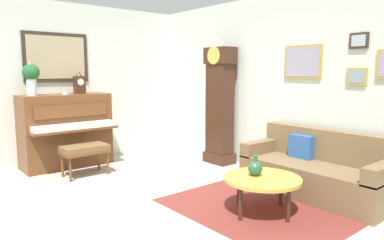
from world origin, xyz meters
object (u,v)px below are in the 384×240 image
(grandfather_clock, at_px, (220,109))
(green_jug, at_px, (255,168))
(piano, at_px, (66,130))
(mantel_clock, at_px, (79,84))
(piano_bench, at_px, (85,150))
(teacup, at_px, (65,93))
(flower_vase, at_px, (31,76))
(couch, at_px, (316,171))
(coffee_table, at_px, (262,180))

(grandfather_clock, xyz_separation_m, green_jug, (1.85, -1.22, -0.46))
(piano, bearing_deg, green_jug, 15.59)
(piano, distance_m, mantel_clock, 0.82)
(piano_bench, relative_size, teacup, 6.03)
(mantel_clock, distance_m, flower_vase, 0.79)
(flower_vase, height_order, teacup, flower_vase)
(grandfather_clock, distance_m, flower_vase, 3.13)
(flower_vase, height_order, green_jug, flower_vase)
(couch, height_order, flower_vase, flower_vase)
(couch, height_order, mantel_clock, mantel_clock)
(grandfather_clock, height_order, coffee_table, grandfather_clock)
(teacup, bearing_deg, piano_bench, 2.58)
(couch, bearing_deg, coffee_table, -93.05)
(coffee_table, distance_m, flower_vase, 3.93)
(piano, distance_m, coffee_table, 3.59)
(piano, relative_size, coffee_table, 1.64)
(couch, xyz_separation_m, coffee_table, (-0.06, -1.04, 0.08))
(piano_bench, distance_m, grandfather_clock, 2.36)
(piano, height_order, grandfather_clock, grandfather_clock)
(couch, bearing_deg, grandfather_clock, 175.31)
(piano, distance_m, couch, 4.05)
(mantel_clock, xyz_separation_m, teacup, (0.12, -0.30, -0.15))
(couch, height_order, teacup, teacup)
(coffee_table, height_order, flower_vase, flower_vase)
(piano, bearing_deg, teacup, -16.25)
(piano, bearing_deg, couch, 29.61)
(piano_bench, relative_size, flower_vase, 1.21)
(couch, relative_size, flower_vase, 3.28)
(mantel_clock, bearing_deg, grandfather_clock, 51.53)
(piano, distance_m, green_jug, 3.49)
(piano_bench, height_order, couch, couch)
(piano, height_order, couch, piano)
(piano, relative_size, piano_bench, 2.06)
(grandfather_clock, relative_size, green_jug, 8.46)
(piano_bench, xyz_separation_m, coffee_table, (2.70, 0.96, -0.02))
(piano_bench, relative_size, mantel_clock, 1.84)
(coffee_table, distance_m, teacup, 3.58)
(grandfather_clock, distance_m, coffee_table, 2.36)
(coffee_table, bearing_deg, piano_bench, -160.41)
(piano, relative_size, mantel_clock, 3.79)
(piano, xyz_separation_m, couch, (3.51, 2.00, -0.31))
(piano_bench, height_order, grandfather_clock, grandfather_clock)
(grandfather_clock, bearing_deg, piano, -124.95)
(piano_bench, bearing_deg, coffee_table, 19.59)
(mantel_clock, bearing_deg, teacup, -68.24)
(green_jug, bearing_deg, couch, 81.86)
(mantel_clock, bearing_deg, couch, 26.28)
(piano_bench, relative_size, couch, 0.37)
(coffee_table, height_order, teacup, teacup)
(couch, relative_size, coffee_table, 2.16)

